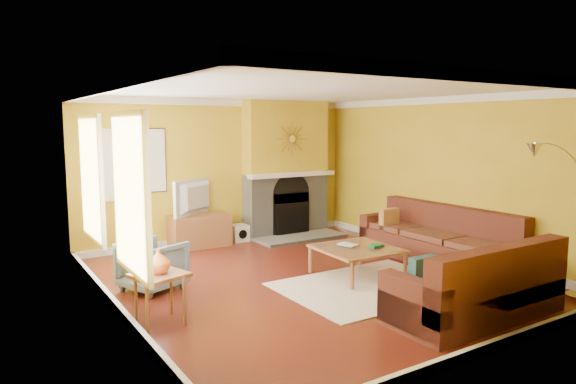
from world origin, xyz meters
TOP-DOWN VIEW (x-y plane):
  - floor at (0.00, 0.00)m, footprint 5.50×6.00m
  - ceiling at (0.00, 0.00)m, footprint 5.50×6.00m
  - wall_back at (0.00, 3.01)m, footprint 5.50×0.02m
  - wall_front at (0.00, -3.01)m, footprint 5.50×0.02m
  - wall_left at (-2.76, 0.00)m, footprint 0.02×6.00m
  - wall_right at (2.76, 0.00)m, footprint 0.02×6.00m
  - baseboard at (0.00, 0.00)m, footprint 5.50×6.00m
  - crown_molding at (0.00, 0.00)m, footprint 5.50×6.00m
  - window_left_near at (-2.72, 1.30)m, footprint 0.06×1.22m
  - window_left_far at (-2.72, -0.60)m, footprint 0.06×1.22m
  - window_back at (-1.90, 2.96)m, footprint 0.82×0.06m
  - wall_art at (-1.25, 2.97)m, footprint 0.34×0.04m
  - fireplace at (1.35, 2.80)m, footprint 1.80×0.40m
  - mantel at (1.35, 2.56)m, footprint 1.92×0.22m
  - hearth at (1.35, 2.25)m, footprint 1.80×0.70m
  - sunburst at (1.35, 2.57)m, footprint 0.70×0.04m
  - rug at (0.48, -0.77)m, footprint 2.40×1.80m
  - sectional_sofa at (1.21, -0.81)m, footprint 3.08×3.79m
  - coffee_table at (0.67, -0.25)m, footprint 1.16×1.16m
  - media_console at (-0.58, 2.71)m, footprint 1.09×0.49m
  - tv at (-0.58, 2.71)m, footprint 1.03×0.73m
  - subwoofer at (0.25, 2.75)m, footprint 0.32×0.32m
  - armchair at (-2.08, 0.75)m, footprint 0.95×0.94m
  - side_table at (-2.39, -0.49)m, footprint 0.65×0.65m
  - vase at (-2.39, -0.49)m, footprint 0.29×0.29m
  - book at (0.51, -0.14)m, footprint 0.27×0.32m
  - arc_lamp at (1.88, -2.59)m, footprint 1.29×0.36m

SIDE VIEW (x-z plane):
  - floor at x=0.00m, z-range -0.02..0.00m
  - rug at x=0.48m, z-range 0.00..0.02m
  - hearth at x=1.35m, z-range 0.00..0.06m
  - baseboard at x=0.00m, z-range 0.00..0.12m
  - subwoofer at x=0.25m, z-range 0.00..0.32m
  - coffee_table at x=0.67m, z-range 0.00..0.43m
  - side_table at x=-2.39m, z-range 0.00..0.58m
  - media_console at x=-0.58m, z-range 0.00..0.60m
  - armchair at x=-2.08m, z-range 0.00..0.67m
  - book at x=0.51m, z-range 0.43..0.46m
  - sectional_sofa at x=1.21m, z-range 0.00..0.90m
  - vase at x=-2.39m, z-range 0.58..0.85m
  - tv at x=-0.58m, z-range 0.60..1.25m
  - arc_lamp at x=1.88m, z-range 0.00..2.01m
  - mantel at x=1.35m, z-range 1.21..1.29m
  - wall_back at x=0.00m, z-range 0.00..2.70m
  - wall_front at x=0.00m, z-range 0.00..2.70m
  - wall_left at x=-2.76m, z-range 0.00..2.70m
  - wall_right at x=2.76m, z-range 0.00..2.70m
  - fireplace at x=1.35m, z-range 0.00..2.70m
  - window_left_near at x=-2.72m, z-range 0.64..2.36m
  - window_left_far at x=-2.72m, z-range 0.64..2.36m
  - window_back at x=-1.90m, z-range 0.94..2.16m
  - wall_art at x=-1.25m, z-range 1.03..2.17m
  - sunburst at x=1.35m, z-range 1.60..2.30m
  - crown_molding at x=0.00m, z-range 2.58..2.70m
  - ceiling at x=0.00m, z-range 2.70..2.72m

